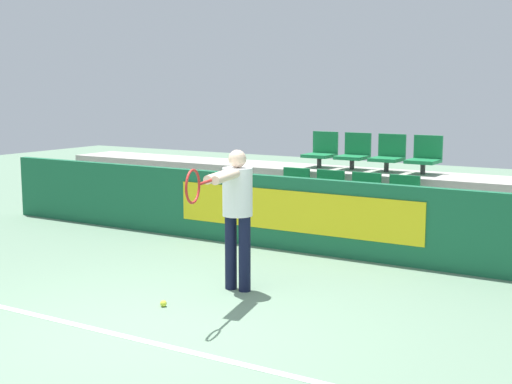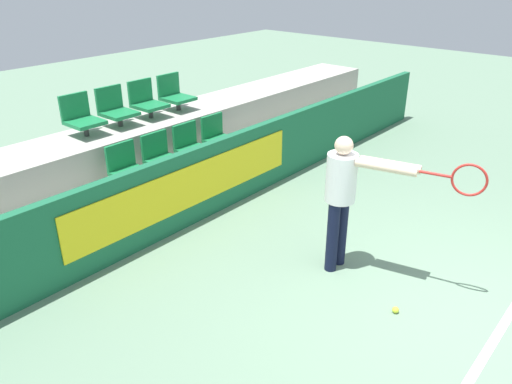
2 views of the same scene
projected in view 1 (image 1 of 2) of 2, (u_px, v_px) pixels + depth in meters
name	position (u px, v px, depth m)	size (l,w,h in m)	color
ground_plane	(150.00, 332.00, 6.46)	(30.00, 30.00, 0.00)	slate
court_baseline	(134.00, 338.00, 6.27)	(5.82, 0.08, 0.01)	white
barrier_wall	(322.00, 217.00, 9.36)	(11.44, 0.14, 1.00)	#19603D
bleacher_tier_front	(340.00, 229.00, 9.86)	(11.04, 0.95, 0.48)	#ADA89E
bleacher_tier_middle	(367.00, 203.00, 10.63)	(11.04, 0.95, 0.96)	#ADA89E
stadium_chair_0	(292.00, 189.00, 10.32)	(0.42, 0.46, 0.54)	#333333
stadium_chair_1	(326.00, 192.00, 10.03)	(0.42, 0.46, 0.54)	#333333
stadium_chair_2	(362.00, 195.00, 9.75)	(0.42, 0.46, 0.54)	#333333
stadium_chair_3	(401.00, 198.00, 9.47)	(0.42, 0.46, 0.54)	#333333
stadium_chair_4	(321.00, 151.00, 11.05)	(0.42, 0.46, 0.54)	#333333
stadium_chair_5	(354.00, 153.00, 10.76)	(0.42, 0.46, 0.54)	#333333
stadium_chair_6	(389.00, 155.00, 10.48)	(0.42, 0.46, 0.54)	#333333
stadium_chair_7	(425.00, 157.00, 10.20)	(0.42, 0.46, 0.54)	#333333
tennis_player	(235.00, 205.00, 7.57)	(0.49, 1.50, 1.53)	black
tennis_ball	(163.00, 304.00, 7.18)	(0.07, 0.07, 0.07)	#CCDB33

